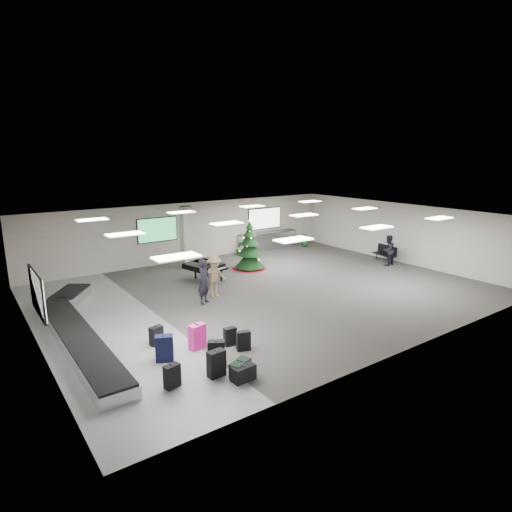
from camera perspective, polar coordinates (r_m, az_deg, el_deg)
ground at (r=18.51m, az=1.51°, el=-4.69°), size 18.00×18.00×0.00m
room_envelope at (r=18.24m, az=-0.67°, el=2.61°), size 18.02×14.02×3.21m
baggage_carousel at (r=15.27m, az=-22.83°, el=-8.94°), size 2.28×9.71×0.43m
service_counter at (r=26.43m, az=1.54°, el=2.05°), size 4.05×0.65×1.08m
suitcase_0 at (r=11.67m, az=-5.31°, el=-14.11°), size 0.48×0.29×0.75m
suitcase_1 at (r=12.23m, az=-5.31°, el=-12.76°), size 0.53×0.46×0.75m
pink_suitcase at (r=13.25m, az=-7.84°, el=-10.60°), size 0.54×0.38×0.79m
suitcase_3 at (r=13.41m, az=-3.47°, el=-10.65°), size 0.40×0.25×0.59m
navy_suitcase at (r=12.67m, az=-12.12°, el=-11.93°), size 0.58×0.48×0.79m
suitcase_5 at (r=11.37m, az=-11.12°, el=-15.45°), size 0.45×0.31×0.63m
green_duffel at (r=11.72m, az=-2.13°, el=-14.76°), size 0.72×0.56×0.45m
suitcase_7 at (r=13.08m, az=-1.69°, el=-11.22°), size 0.46×0.34×0.62m
suitcase_8 at (r=13.75m, az=-13.15°, el=-10.30°), size 0.45×0.34×0.62m
black_duffel at (r=11.53m, az=-1.72°, el=-15.32°), size 0.66×0.40×0.43m
christmas_tree at (r=21.87m, az=-0.84°, el=0.59°), size 1.84×1.84×2.62m
grand_piano at (r=19.88m, az=-6.89°, el=-1.40°), size 1.65×1.97×0.99m
bench at (r=24.50m, az=16.86°, el=0.46°), size 0.67×1.47×0.90m
traveler_a at (r=16.89m, az=-6.92°, el=-3.38°), size 0.78×0.73×1.80m
traveler_b at (r=17.61m, az=-5.54°, el=-2.73°), size 1.19×0.76×1.75m
traveler_bench at (r=23.62m, az=17.19°, el=0.72°), size 0.84×0.68×1.62m
potted_plant_left at (r=25.00m, az=-2.33°, el=1.00°), size 0.53×0.54×0.76m
potted_plant_right at (r=27.50m, az=6.55°, el=2.13°), size 0.57×0.57×0.83m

